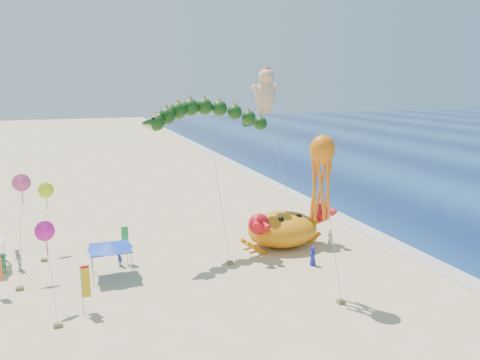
# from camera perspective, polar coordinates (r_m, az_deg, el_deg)

# --- Properties ---
(ground) EXTENTS (320.00, 320.00, 0.00)m
(ground) POSITION_cam_1_polar(r_m,az_deg,el_deg) (39.04, 3.82, -9.74)
(ground) COLOR #D1B784
(ground) RESTS_ON ground
(foam_strip) EXTENTS (320.00, 320.00, 0.00)m
(foam_strip) POSITION_cam_1_polar(r_m,az_deg,el_deg) (44.96, 18.09, -7.35)
(foam_strip) COLOR silver
(foam_strip) RESTS_ON ground
(crab_inflatable) EXTENTS (8.62, 6.47, 3.78)m
(crab_inflatable) POSITION_cam_1_polar(r_m,az_deg,el_deg) (41.84, 5.26, -5.84)
(crab_inflatable) COLOR orange
(crab_inflatable) RESTS_ON ground
(dragon_kite) EXTENTS (12.36, 8.28, 12.55)m
(dragon_kite) POSITION_cam_1_polar(r_m,az_deg,el_deg) (40.36, -4.07, 7.35)
(dragon_kite) COLOR black
(dragon_kite) RESTS_ON ground
(cherub_kite) EXTENTS (2.94, 5.50, 15.69)m
(cherub_kite) POSITION_cam_1_polar(r_m,az_deg,el_deg) (44.00, 3.14, 10.93)
(cherub_kite) COLOR #E6B08C
(cherub_kite) RESTS_ON ground
(octopus_kite) EXTENTS (1.80, 2.88, 11.03)m
(octopus_kite) POSITION_cam_1_polar(r_m,az_deg,el_deg) (31.22, 9.93, 1.05)
(octopus_kite) COLOR orange
(octopus_kite) RESTS_ON ground
(canopy_blue) EXTENTS (3.25, 3.25, 2.71)m
(canopy_blue) POSITION_cam_1_polar(r_m,az_deg,el_deg) (36.38, -15.55, -7.72)
(canopy_blue) COLOR gray
(canopy_blue) RESTS_ON ground
(feather_flags) EXTENTS (9.37, 7.93, 3.20)m
(feather_flags) POSITION_cam_1_polar(r_m,az_deg,el_deg) (34.38, -19.48, -9.92)
(feather_flags) COLOR gray
(feather_flags) RESTS_ON ground
(beachgoers) EXTENTS (27.26, 7.71, 1.71)m
(beachgoers) POSITION_cam_1_polar(r_m,az_deg,el_deg) (38.60, -14.57, -9.09)
(beachgoers) COLOR #1A229A
(beachgoers) RESTS_ON ground
(small_kites) EXTENTS (3.13, 14.54, 7.78)m
(small_kites) POSITION_cam_1_polar(r_m,az_deg,el_deg) (37.49, -23.30, -3.16)
(small_kites) COLOR #D44688
(small_kites) RESTS_ON ground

